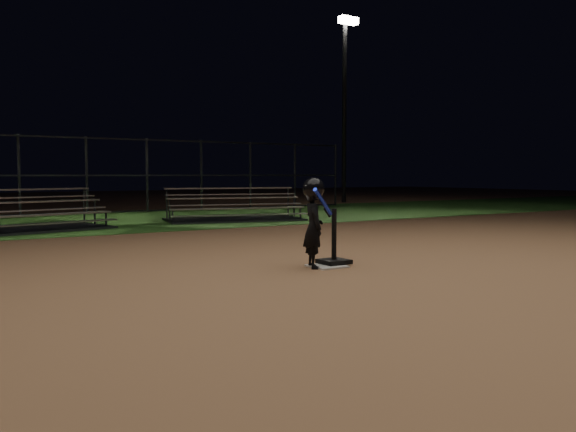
# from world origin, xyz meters

# --- Properties ---
(ground) EXTENTS (80.00, 80.00, 0.00)m
(ground) POSITION_xyz_m (0.00, 0.00, 0.00)
(ground) COLOR #926542
(ground) RESTS_ON ground
(grass_strip) EXTENTS (60.00, 8.00, 0.01)m
(grass_strip) POSITION_xyz_m (0.00, 10.00, 0.01)
(grass_strip) COLOR #244D19
(grass_strip) RESTS_ON ground
(home_plate) EXTENTS (0.45, 0.45, 0.02)m
(home_plate) POSITION_xyz_m (0.00, 0.00, 0.01)
(home_plate) COLOR beige
(home_plate) RESTS_ON ground
(batting_tee) EXTENTS (0.38, 0.38, 0.78)m
(batting_tee) POSITION_xyz_m (0.18, 0.08, 0.17)
(batting_tee) COLOR black
(batting_tee) RESTS_ON home_plate
(child_batter) EXTENTS (0.49, 0.54, 1.24)m
(child_batter) POSITION_xyz_m (-0.21, 0.03, 0.66)
(child_batter) COLOR black
(child_batter) RESTS_ON ground
(bleacher_left) EXTENTS (4.22, 2.76, 0.95)m
(bleacher_left) POSITION_xyz_m (-2.79, 7.82, 0.20)
(bleacher_left) COLOR #A3A3A7
(bleacher_left) RESTS_ON ground
(bleacher_right) EXTENTS (4.02, 2.59, 0.91)m
(bleacher_right) POSITION_xyz_m (2.77, 8.09, 0.19)
(bleacher_right) COLOR #ADADB1
(bleacher_right) RESTS_ON ground
(backstop_fence) EXTENTS (20.08, 0.08, 2.50)m
(backstop_fence) POSITION_xyz_m (0.00, 13.00, 1.25)
(backstop_fence) COLOR #38383D
(backstop_fence) RESTS_ON ground
(light_pole_right) EXTENTS (0.90, 0.53, 8.30)m
(light_pole_right) POSITION_xyz_m (12.00, 14.94, 4.95)
(light_pole_right) COLOR #2D2D30
(light_pole_right) RESTS_ON ground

